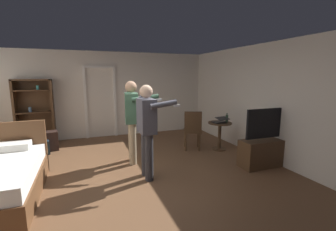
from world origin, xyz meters
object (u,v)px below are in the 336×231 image
Objects in this scene: laptop at (220,121)px; person_striped_shirt at (132,116)px; bookshelf at (35,109)px; person_blue_shirt at (147,125)px; tv_flatscreen at (265,149)px; bottle_on_table at (227,119)px; suitcase_small at (34,148)px; wooden_chair at (193,129)px; suitcase_dark at (44,142)px; side_table at (220,132)px.

laptop is 0.22× the size of person_striped_shirt.
bookshelf is 3.86m from person_blue_shirt.
tv_flatscreen is at bearing -35.99° from bookshelf.
person_blue_shirt is at bearing -159.21° from bottle_on_table.
tv_flatscreen is 2.52m from person_blue_shirt.
bookshelf is 1.29m from suitcase_small.
tv_flatscreen is 5.19m from suitcase_small.
laptop is at bearing -26.95° from bookshelf.
person_blue_shirt is at bearing 173.06° from tv_flatscreen.
wooden_chair is at bearing 157.10° from laptop.
person_blue_shirt is (-1.48, -1.16, 0.44)m from wooden_chair.
wooden_chair is 1.66m from person_striped_shirt.
bookshelf is at bearing 133.98° from person_striped_shirt.
person_striped_shirt is at bearing -46.02° from bookshelf.
wooden_chair reaches higher than bottle_on_table.
bookshelf reaches higher than suitcase_dark.
suitcase_small is (-4.60, 2.40, -0.19)m from tv_flatscreen.
person_blue_shirt reaches higher than wooden_chair.
person_blue_shirt is 3.18m from suitcase_dark.
bookshelf is at bearing 153.62° from side_table.
person_blue_shirt is (-2.26, -0.86, 0.18)m from bottle_on_table.
person_blue_shirt is (-2.43, 0.30, 0.63)m from tv_flatscreen.
bookshelf is 3.14m from person_striped_shirt.
person_striped_shirt reaches higher than suitcase_small.
person_striped_shirt is at bearing -177.89° from side_table.
laptop is at bearing -22.90° from wooden_chair.
bottle_on_table is at bearing -29.74° from side_table.
suitcase_small is at bearing 164.26° from laptop.
tv_flatscreen is 1.25m from bottle_on_table.
tv_flatscreen is 5.15× the size of bottle_on_table.
laptop is at bearing -28.73° from suitcase_small.
bottle_on_table is at bearing 20.79° from person_blue_shirt.
bookshelf is 4.93m from side_table.
bookshelf is 1.01× the size of person_striped_shirt.
tv_flatscreen is 1.22× the size of wooden_chair.
suitcase_small is at bearing 164.87° from side_table.
person_striped_shirt reaches higher than side_table.
suitcase_small is (-4.44, 1.24, -0.64)m from bottle_on_table.
bottle_on_table is 0.88m from wooden_chair.
tv_flatscreen reaches higher than wooden_chair.
bookshelf is 1.77× the size of wooden_chair.
tv_flatscreen is at bearing -81.85° from bottle_on_table.
laptop is 2.29m from person_blue_shirt.
laptop is 0.22× the size of person_blue_shirt.
person_blue_shirt is (-2.12, -0.94, 0.52)m from side_table.
tv_flatscreen is at bearing -6.94° from person_blue_shirt.
laptop is at bearing 23.12° from person_blue_shirt.
person_striped_shirt reaches higher than person_blue_shirt.
bookshelf is 2.51× the size of side_table.
wooden_chair reaches higher than suitcase_dark.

